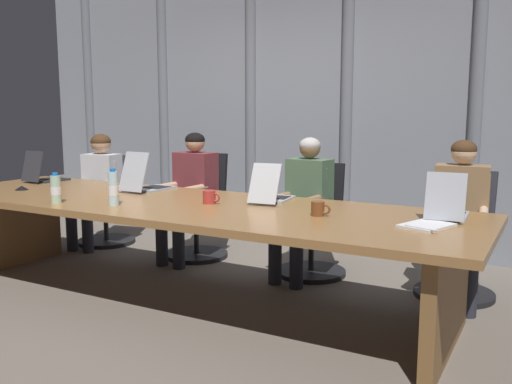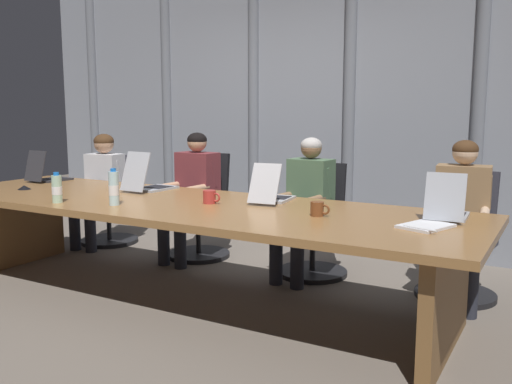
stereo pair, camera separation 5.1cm
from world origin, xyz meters
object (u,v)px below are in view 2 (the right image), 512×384
at_px(office_chair_left_end, 111,209).
at_px(office_chair_right_mid, 459,250).
at_px(person_left_mid, 192,189).
at_px(water_bottle_primary, 57,189).
at_px(water_bottle_secondary, 114,188).
at_px(conference_mic_middle, 24,187).
at_px(laptop_left_end, 47,175).
at_px(laptop_left_mid, 149,183).
at_px(coffee_mug_near, 210,197).
at_px(office_chair_center, 315,233).
at_px(laptop_center, 272,194).
at_px(spiral_notepad, 426,226).
at_px(person_right_mid, 461,212).
at_px(laptop_right_mid, 447,210).
at_px(person_left_end, 100,182).
at_px(person_center, 305,200).
at_px(coffee_mug_far, 318,209).
at_px(office_chair_left_mid, 201,218).

xyz_separation_m(office_chair_left_end, office_chair_right_mid, (3.56, 0.00, 0.01)).
relative_size(person_left_mid, water_bottle_primary, 5.40).
relative_size(water_bottle_secondary, conference_mic_middle, 2.38).
height_order(laptop_left_end, office_chair_right_mid, laptop_left_end).
relative_size(laptop_left_mid, person_left_mid, 0.39).
bearing_deg(coffee_mug_near, water_bottle_primary, -152.23).
distance_m(office_chair_left_end, office_chair_center, 2.37).
relative_size(laptop_center, water_bottle_primary, 2.12).
relative_size(laptop_left_mid, office_chair_right_mid, 0.49).
xyz_separation_m(office_chair_left_end, water_bottle_primary, (1.02, -1.58, 0.49)).
xyz_separation_m(laptop_left_end, spiral_notepad, (3.56, -0.33, -0.05)).
distance_m(person_right_mid, conference_mic_middle, 3.51).
relative_size(laptop_right_mid, person_left_end, 0.36).
height_order(person_left_end, spiral_notepad, person_left_end).
xyz_separation_m(person_left_end, person_left_mid, (1.17, 0.00, 0.01)).
height_order(laptop_left_end, person_left_mid, person_left_mid).
distance_m(water_bottle_secondary, conference_mic_middle, 1.23).
relative_size(laptop_center, person_left_mid, 0.39).
relative_size(laptop_left_mid, person_center, 0.39).
bearing_deg(conference_mic_middle, person_center, 27.72).
relative_size(water_bottle_secondary, coffee_mug_far, 2.01).
bearing_deg(coffee_mug_near, person_left_mid, 132.12).
height_order(laptop_left_mid, laptop_right_mid, laptop_left_mid).
height_order(office_chair_left_mid, person_right_mid, person_right_mid).
bearing_deg(conference_mic_middle, laptop_right_mid, 7.66).
bearing_deg(person_left_mid, laptop_left_end, -57.57).
relative_size(water_bottle_primary, coffee_mug_far, 1.71).
bearing_deg(laptop_left_end, office_chair_center, -69.58).
xyz_separation_m(person_left_end, coffee_mug_far, (2.86, -0.96, 0.12)).
height_order(office_chair_left_end, person_right_mid, person_right_mid).
distance_m(coffee_mug_near, conference_mic_middle, 1.77).
xyz_separation_m(coffee_mug_far, spiral_notepad, (0.68, -0.02, -0.04)).
relative_size(coffee_mug_far, conference_mic_middle, 1.18).
bearing_deg(water_bottle_secondary, coffee_mug_far, 13.65).
bearing_deg(conference_mic_middle, person_left_mid, 49.87).
xyz_separation_m(water_bottle_primary, coffee_mug_far, (1.85, 0.47, -0.05)).
bearing_deg(conference_mic_middle, coffee_mug_far, 3.17).
bearing_deg(office_chair_left_mid, person_center, 73.62).
bearing_deg(water_bottle_secondary, laptop_left_mid, 110.73).
height_order(laptop_left_end, coffee_mug_far, laptop_left_end).
bearing_deg(person_left_mid, water_bottle_primary, -2.45).
height_order(laptop_center, water_bottle_secondary, laptop_center).
xyz_separation_m(office_chair_right_mid, coffee_mug_near, (-1.55, -1.07, 0.43)).
height_order(water_bottle_secondary, coffee_mug_near, water_bottle_secondary).
relative_size(laptop_left_end, office_chair_right_mid, 0.40).
bearing_deg(office_chair_center, laptop_right_mid, 50.04).
height_order(office_chair_left_mid, office_chair_right_mid, office_chair_left_mid).
xyz_separation_m(laptop_left_end, coffee_mug_far, (2.88, -0.31, -0.01)).
xyz_separation_m(office_chair_left_end, conference_mic_middle, (0.25, -1.26, 0.41)).
distance_m(office_chair_right_mid, water_bottle_primary, 3.03).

